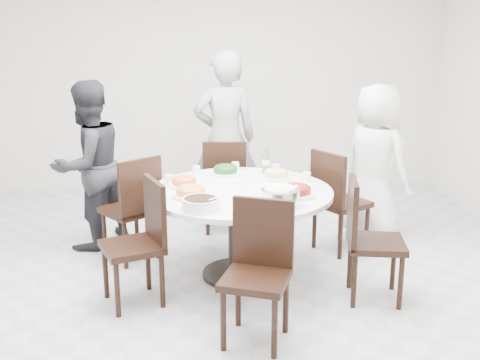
{
  "coord_description": "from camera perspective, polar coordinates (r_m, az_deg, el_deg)",
  "views": [
    {
      "loc": [
        -0.01,
        -4.35,
        2.13
      ],
      "look_at": [
        0.34,
        0.37,
        0.82
      ],
      "focal_mm": 45.0,
      "sensor_mm": 36.0,
      "label": 1
    }
  ],
  "objects": [
    {
      "name": "tea_cups",
      "position": [
        5.48,
        -0.79,
        1.33
      ],
      "size": [
        0.07,
        0.07,
        0.08
      ],
      "primitive_type": "cylinder",
      "color": "white",
      "rests_on": "dining_table"
    },
    {
      "name": "floor",
      "position": [
        4.84,
        -3.76,
        -10.67
      ],
      "size": [
        6.0,
        6.0,
        0.01
      ],
      "primitive_type": "cube",
      "color": "#B1B2B6",
      "rests_on": "ground"
    },
    {
      "name": "chair_ne",
      "position": [
        5.6,
        9.62,
        -1.94
      ],
      "size": [
        0.58,
        0.58,
        0.95
      ],
      "primitive_type": "cube",
      "rotation": [
        0.0,
        0.0,
        2.12
      ],
      "color": "black",
      "rests_on": "floor"
    },
    {
      "name": "diner_left",
      "position": [
        5.7,
        -14.16,
        1.32
      ],
      "size": [
        0.95,
        0.96,
        1.56
      ],
      "primitive_type": "imported",
      "rotation": [
        0.0,
        0.0,
        3.97
      ],
      "color": "black",
      "rests_on": "floor"
    },
    {
      "name": "wall_back",
      "position": [
        7.38,
        -4.21,
        9.76
      ],
      "size": [
        6.0,
        0.01,
        2.8
      ],
      "primitive_type": "cube",
      "color": "silver",
      "rests_on": "ground"
    },
    {
      "name": "wall_front",
      "position": [
        1.53,
        -3.48,
        -13.0
      ],
      "size": [
        6.0,
        0.01,
        2.8
      ],
      "primitive_type": "cube",
      "color": "silver",
      "rests_on": "ground"
    },
    {
      "name": "soup_bowl",
      "position": [
        4.4,
        -3.74,
        -2.26
      ],
      "size": [
        0.28,
        0.28,
        0.08
      ],
      "primitive_type": "cylinder",
      "color": "white",
      "rests_on": "dining_table"
    },
    {
      "name": "chopsticks",
      "position": [
        5.48,
        -0.68,
        0.95
      ],
      "size": [
        0.24,
        0.04,
        0.01
      ],
      "primitive_type": null,
      "color": "tan",
      "rests_on": "dining_table"
    },
    {
      "name": "dish_tofu",
      "position": [
        4.69,
        -4.69,
        -1.19
      ],
      "size": [
        0.29,
        0.29,
        0.08
      ],
      "primitive_type": "cylinder",
      "color": "white",
      "rests_on": "dining_table"
    },
    {
      "name": "dish_redbrown",
      "position": [
        4.73,
        5.3,
        -1.05
      ],
      "size": [
        0.31,
        0.31,
        0.08
      ],
      "primitive_type": "cylinder",
      "color": "white",
      "rests_on": "dining_table"
    },
    {
      "name": "rice_bowl",
      "position": [
        4.48,
        3.83,
        -1.66
      ],
      "size": [
        0.29,
        0.29,
        0.12
      ],
      "primitive_type": "cylinder",
      "color": "silver",
      "rests_on": "dining_table"
    },
    {
      "name": "diner_middle",
      "position": [
        6.22,
        -1.44,
        4.0
      ],
      "size": [
        0.69,
        0.49,
        1.78
      ],
      "primitive_type": "imported",
      "rotation": [
        0.0,
        0.0,
        3.25
      ],
      "color": "black",
      "rests_on": "floor"
    },
    {
      "name": "chair_sw",
      "position": [
        4.57,
        -10.23,
        -6.0
      ],
      "size": [
        0.55,
        0.55,
        0.95
      ],
      "primitive_type": "cube",
      "rotation": [
        0.0,
        0.0,
        5.09
      ],
      "color": "black",
      "rests_on": "floor"
    },
    {
      "name": "chair_nw",
      "position": [
        5.41,
        -10.41,
        -2.59
      ],
      "size": [
        0.59,
        0.59,
        0.95
      ],
      "primitive_type": "cube",
      "rotation": [
        0.0,
        0.0,
        3.81
      ],
      "color": "black",
      "rests_on": "floor"
    },
    {
      "name": "chair_n",
      "position": [
        6.04,
        -1.43,
        -0.42
      ],
      "size": [
        0.45,
        0.45,
        0.95
      ],
      "primitive_type": "cube",
      "rotation": [
        0.0,
        0.0,
        3.07
      ],
      "color": "black",
      "rests_on": "floor"
    },
    {
      "name": "dining_table",
      "position": [
        5.0,
        0.04,
        -5.08
      ],
      "size": [
        1.5,
        1.5,
        0.75
      ],
      "primitive_type": "cylinder",
      "color": "white",
      "rests_on": "floor"
    },
    {
      "name": "chair_s",
      "position": [
        3.98,
        1.5,
        -9.08
      ],
      "size": [
        0.54,
        0.54,
        0.95
      ],
      "primitive_type": "cube",
      "rotation": [
        0.0,
        0.0,
        5.92
      ],
      "color": "black",
      "rests_on": "floor"
    },
    {
      "name": "diner_right",
      "position": [
        5.88,
        12.69,
        1.58
      ],
      "size": [
        0.81,
        0.88,
        1.51
      ],
      "primitive_type": "imported",
      "rotation": [
        0.0,
        0.0,
        2.17
      ],
      "color": "silver",
      "rests_on": "floor"
    },
    {
      "name": "dish_orange",
      "position": [
        4.98,
        -5.3,
        -0.25
      ],
      "size": [
        0.26,
        0.26,
        0.07
      ],
      "primitive_type": "cylinder",
      "color": "white",
      "rests_on": "dining_table"
    },
    {
      "name": "chair_se",
      "position": [
        4.68,
        12.81,
        -5.62
      ],
      "size": [
        0.48,
        0.48,
        0.95
      ],
      "primitive_type": "cube",
      "rotation": [
        0.0,
        0.0,
        7.69
      ],
      "color": "black",
      "rests_on": "floor"
    },
    {
      "name": "beverage_bottle",
      "position": [
        5.37,
        2.49,
        1.87
      ],
      "size": [
        0.07,
        0.07,
        0.23
      ],
      "primitive_type": "cylinder",
      "color": "#33742E",
      "rests_on": "dining_table"
    },
    {
      "name": "dish_pale",
      "position": [
        5.2,
        3.44,
        0.46
      ],
      "size": [
        0.26,
        0.26,
        0.07
      ],
      "primitive_type": "cylinder",
      "color": "white",
      "rests_on": "dining_table"
    },
    {
      "name": "dish_greens",
      "position": [
        5.33,
        -1.38,
        0.87
      ],
      "size": [
        0.27,
        0.27,
        0.07
      ],
      "primitive_type": "cylinder",
      "color": "white",
      "rests_on": "dining_table"
    }
  ]
}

